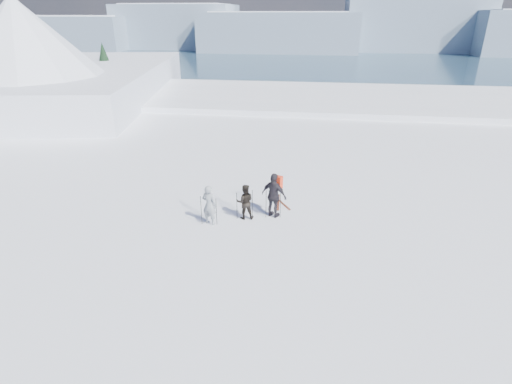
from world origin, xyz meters
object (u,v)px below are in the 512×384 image
skier_pack (274,196)px  skis_loose (280,202)px  skier_grey (209,205)px  skier_dark (245,202)px

skier_pack → skis_loose: skier_pack is taller
skier_grey → skier_dark: skier_grey is taller
skier_grey → skier_dark: bearing=-135.7°
skier_dark → skier_pack: bearing=-177.3°
skier_pack → skier_dark: bearing=39.2°
skier_pack → skier_grey: bearing=45.9°
skier_grey → skier_pack: bearing=-141.2°
skier_dark → skis_loose: size_ratio=0.91×
skier_grey → skier_dark: size_ratio=1.12×
skier_grey → skier_dark: 1.54m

